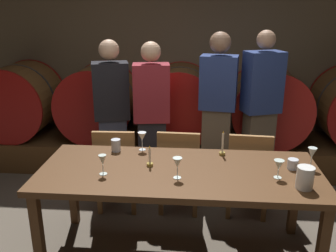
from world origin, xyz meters
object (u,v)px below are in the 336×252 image
at_px(wine_glass_far_left, 103,161).
at_px(chair_left, 117,165).
at_px(wine_barrel_left, 99,102).
at_px(chair_center, 179,167).
at_px(chair_right, 248,170).
at_px(pitcher, 305,178).
at_px(wine_glass_left, 142,137).
at_px(guest_center_right, 217,112).
at_px(wine_glass_far_right, 312,153).
at_px(guest_center_left, 152,118).
at_px(wine_barrel_center, 180,104).
at_px(dining_table, 179,178).
at_px(cup_right, 293,164).
at_px(wine_glass_center, 177,163).
at_px(wine_barrel_right, 267,106).
at_px(candle_right, 222,148).
at_px(guest_far_right, 260,113).
at_px(candle_left, 150,161).
at_px(cup_left, 116,145).
at_px(wine_glass_right, 279,165).
at_px(wine_barrel_far_left, 20,100).

bearing_deg(wine_glass_far_left, chair_left, 95.80).
height_order(wine_barrel_left, chair_center, wine_barrel_left).
height_order(chair_center, chair_right, same).
xyz_separation_m(chair_center, pitcher, (0.93, -0.91, 0.37)).
distance_m(wine_barrel_left, wine_glass_left, 1.63).
xyz_separation_m(guest_center_right, pitcher, (0.55, -1.44, -0.04)).
bearing_deg(wine_glass_far_right, guest_center_left, 143.78).
height_order(wine_barrel_center, wine_glass_far_right, wine_barrel_center).
relative_size(dining_table, cup_right, 26.57).
bearing_deg(guest_center_left, wine_glass_far_left, 72.70).
bearing_deg(wine_barrel_left, wine_barrel_center, 0.00).
height_order(wine_barrel_center, wine_glass_center, wine_barrel_center).
relative_size(wine_barrel_right, chair_left, 1.06).
relative_size(guest_center_left, candle_right, 7.39).
relative_size(dining_table, chair_center, 2.50).
relative_size(chair_left, guest_far_right, 0.50).
height_order(guest_center_left, candle_left, guest_center_left).
relative_size(chair_left, chair_center, 1.00).
bearing_deg(wine_glass_left, guest_center_left, 90.71).
bearing_deg(wine_glass_left, wine_barrel_right, 47.06).
height_order(chair_center, cup_left, cup_left).
bearing_deg(wine_glass_right, wine_barrel_center, 113.64).
bearing_deg(wine_glass_far_left, candle_right, 25.95).
height_order(wine_barrel_right, guest_far_right, guest_far_right).
bearing_deg(chair_center, wine_barrel_left, -44.40).
bearing_deg(wine_barrel_center, chair_right, -57.98).
height_order(cup_left, cup_right, cup_left).
height_order(chair_left, guest_center_right, guest_center_right).
bearing_deg(guest_center_right, wine_barrel_far_left, -4.66).
height_order(wine_glass_far_left, wine_glass_left, wine_glass_left).
distance_m(wine_barrel_far_left, chair_left, 1.93).
height_order(dining_table, candle_left, candle_left).
height_order(guest_center_right, pitcher, guest_center_right).
bearing_deg(chair_left, wine_barrel_far_left, -39.61).
bearing_deg(guest_far_right, candle_right, 44.03).
bearing_deg(chair_center, dining_table, 94.90).
bearing_deg(wine_glass_center, pitcher, -5.27).
bearing_deg(cup_right, wine_glass_right, -130.64).
distance_m(dining_table, guest_far_right, 1.47).
relative_size(candle_left, wine_glass_far_left, 1.13).
bearing_deg(wine_barrel_right, candle_left, -124.68).
bearing_deg(wine_barrel_right, chair_left, -144.85).
bearing_deg(chair_right, chair_left, 3.58).
distance_m(pitcher, cup_right, 0.32).
xyz_separation_m(wine_barrel_center, guest_far_right, (0.89, -0.60, 0.08)).
relative_size(dining_table, candle_left, 12.37).
xyz_separation_m(chair_left, guest_center_right, (1.00, 0.55, 0.41)).
bearing_deg(chair_right, cup_right, 117.67).
xyz_separation_m(pitcher, wine_glass_far_left, (-1.47, 0.10, 0.03)).
distance_m(candle_left, candle_right, 0.65).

